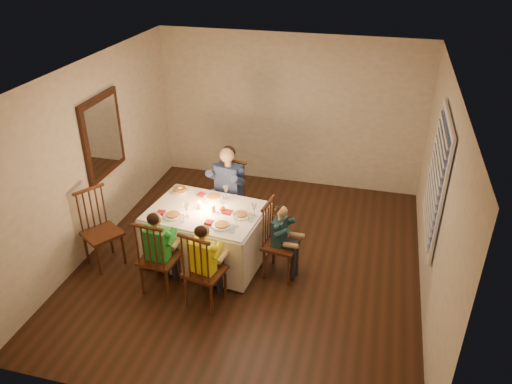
% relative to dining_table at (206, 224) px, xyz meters
% --- Properties ---
extents(ground, '(5.00, 5.00, 0.00)m').
position_rel_dining_table_xyz_m(ground, '(0.59, 0.11, -0.56)').
color(ground, black).
rests_on(ground, ground).
extents(wall_left, '(0.02, 5.00, 2.60)m').
position_rel_dining_table_xyz_m(wall_left, '(-1.66, 0.11, 0.74)').
color(wall_left, beige).
rests_on(wall_left, ground).
extents(wall_right, '(0.02, 5.00, 2.60)m').
position_rel_dining_table_xyz_m(wall_right, '(2.84, 0.11, 0.74)').
color(wall_right, beige).
rests_on(wall_right, ground).
extents(wall_back, '(4.50, 0.02, 2.60)m').
position_rel_dining_table_xyz_m(wall_back, '(0.59, 2.61, 0.74)').
color(wall_back, beige).
rests_on(wall_back, ground).
extents(ceiling, '(5.00, 5.00, 0.00)m').
position_rel_dining_table_xyz_m(ceiling, '(0.59, 0.11, 2.04)').
color(ceiling, white).
rests_on(ceiling, wall_back).
extents(dining_table, '(1.61, 1.24, 0.75)m').
position_rel_dining_table_xyz_m(dining_table, '(0.00, 0.00, 0.00)').
color(dining_table, white).
rests_on(dining_table, ground).
extents(chair_adult, '(0.51, 0.49, 1.07)m').
position_rel_dining_table_xyz_m(chair_adult, '(0.05, 0.83, -0.56)').
color(chair_adult, '#3D1D10').
rests_on(chair_adult, ground).
extents(chair_near_left, '(0.47, 0.45, 1.07)m').
position_rel_dining_table_xyz_m(chair_near_left, '(-0.35, -0.76, -0.56)').
color(chair_near_left, '#3D1D10').
rests_on(chair_near_left, ground).
extents(chair_near_right, '(0.51, 0.50, 1.07)m').
position_rel_dining_table_xyz_m(chair_near_right, '(0.28, -0.86, -0.56)').
color(chair_near_right, '#3D1D10').
rests_on(chair_near_right, ground).
extents(chair_end, '(0.47, 0.49, 1.07)m').
position_rel_dining_table_xyz_m(chair_end, '(1.04, -0.08, -0.56)').
color(chair_end, '#3D1D10').
rests_on(chair_end, ground).
extents(chair_extra, '(0.61, 0.61, 1.10)m').
position_rel_dining_table_xyz_m(chair_extra, '(-1.31, -0.46, -0.56)').
color(chair_extra, '#3D1D10').
rests_on(chair_extra, ground).
extents(adult, '(0.58, 0.55, 1.33)m').
position_rel_dining_table_xyz_m(adult, '(0.05, 0.83, -0.56)').
color(adult, navy).
rests_on(adult, ground).
extents(child_green, '(0.42, 0.39, 1.14)m').
position_rel_dining_table_xyz_m(child_green, '(-0.35, -0.76, -0.56)').
color(child_green, green).
rests_on(child_green, ground).
extents(child_yellow, '(0.45, 0.42, 1.12)m').
position_rel_dining_table_xyz_m(child_yellow, '(0.28, -0.86, -0.56)').
color(child_yellow, '#FFF71B').
rests_on(child_yellow, ground).
extents(child_teal, '(0.35, 0.38, 1.04)m').
position_rel_dining_table_xyz_m(child_teal, '(1.04, -0.08, -0.56)').
color(child_teal, '#1B3944').
rests_on(child_teal, ground).
extents(setting_adult, '(0.29, 0.29, 0.02)m').
position_rel_dining_table_xyz_m(setting_adult, '(-0.01, 0.34, 0.23)').
color(setting_adult, white).
rests_on(setting_adult, dining_table).
extents(setting_green, '(0.29, 0.29, 0.02)m').
position_rel_dining_table_xyz_m(setting_green, '(-0.35, -0.25, 0.23)').
color(setting_green, white).
rests_on(setting_green, dining_table).
extents(setting_yellow, '(0.29, 0.29, 0.02)m').
position_rel_dining_table_xyz_m(setting_yellow, '(0.33, -0.32, 0.23)').
color(setting_yellow, white).
rests_on(setting_yellow, dining_table).
extents(setting_teal, '(0.29, 0.29, 0.02)m').
position_rel_dining_table_xyz_m(setting_teal, '(0.49, -0.02, 0.23)').
color(setting_teal, white).
rests_on(setting_teal, dining_table).
extents(candle_left, '(0.06, 0.06, 0.10)m').
position_rel_dining_table_xyz_m(candle_left, '(-0.09, 0.01, 0.27)').
color(candle_left, white).
rests_on(candle_left, dining_table).
extents(candle_right, '(0.06, 0.06, 0.10)m').
position_rel_dining_table_xyz_m(candle_right, '(0.11, -0.01, 0.27)').
color(candle_right, white).
rests_on(candle_right, dining_table).
extents(squash, '(0.09, 0.09, 0.09)m').
position_rel_dining_table_xyz_m(squash, '(-0.51, 0.37, 0.27)').
color(squash, yellow).
rests_on(squash, dining_table).
extents(orange_fruit, '(0.08, 0.08, 0.08)m').
position_rel_dining_table_xyz_m(orange_fruit, '(0.22, 0.03, 0.26)').
color(orange_fruit, orange).
rests_on(orange_fruit, dining_table).
extents(serving_bowl, '(0.29, 0.29, 0.06)m').
position_rel_dining_table_xyz_m(serving_bowl, '(-0.51, 0.36, 0.25)').
color(serving_bowl, white).
rests_on(serving_bowl, dining_table).
extents(wall_mirror, '(0.06, 0.95, 1.15)m').
position_rel_dining_table_xyz_m(wall_mirror, '(-1.62, 0.41, 0.94)').
color(wall_mirror, black).
rests_on(wall_mirror, wall_left).
extents(window_blinds, '(0.07, 1.34, 1.54)m').
position_rel_dining_table_xyz_m(window_blinds, '(2.80, 0.21, 0.94)').
color(window_blinds, '#0D1837').
rests_on(window_blinds, wall_right).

